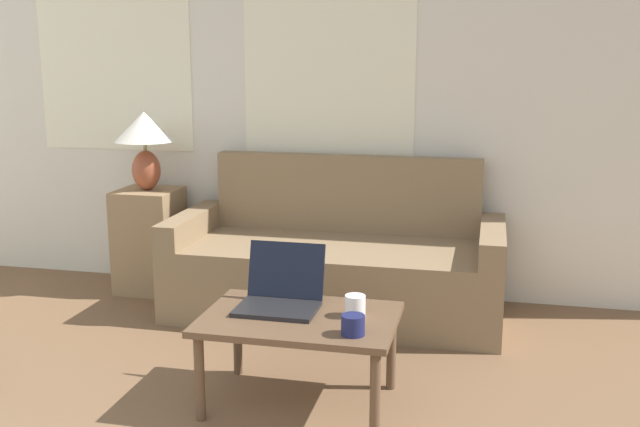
{
  "coord_description": "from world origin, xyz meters",
  "views": [
    {
      "loc": [
        1.67,
        -0.51,
        1.55
      ],
      "look_at": [
        0.84,
        3.11,
        0.75
      ],
      "focal_mm": 42.0,
      "sensor_mm": 36.0,
      "label": 1
    }
  ],
  "objects": [
    {
      "name": "wall_back",
      "position": [
        -0.0,
        4.2,
        1.31
      ],
      "size": [
        6.9,
        0.06,
        2.6
      ],
      "color": "silver",
      "rests_on": "ground_plane"
    },
    {
      "name": "couch",
      "position": [
        0.8,
        3.77,
        0.28
      ],
      "size": [
        1.96,
        0.83,
        0.92
      ],
      "color": "#846B4C",
      "rests_on": "ground_plane"
    },
    {
      "name": "side_table",
      "position": [
        -0.5,
        3.91,
        0.34
      ],
      "size": [
        0.38,
        0.38,
        0.68
      ],
      "color": "#937551",
      "rests_on": "ground_plane"
    },
    {
      "name": "table_lamp",
      "position": [
        -0.5,
        3.91,
        1.02
      ],
      "size": [
        0.38,
        0.38,
        0.5
      ],
      "color": "brown",
      "rests_on": "side_table"
    },
    {
      "name": "coffee_table",
      "position": [
        0.88,
        2.51,
        0.37
      ],
      "size": [
        0.86,
        0.59,
        0.42
      ],
      "color": "brown",
      "rests_on": "ground_plane"
    },
    {
      "name": "laptop",
      "position": [
        0.77,
        2.61,
        0.48
      ],
      "size": [
        0.36,
        0.33,
        0.27
      ],
      "color": "black",
      "rests_on": "coffee_table"
    },
    {
      "name": "cup_navy",
      "position": [
        1.12,
        2.57,
        0.46
      ],
      "size": [
        0.09,
        0.09,
        0.1
      ],
      "color": "white",
      "rests_on": "coffee_table"
    },
    {
      "name": "cup_yellow",
      "position": [
        1.15,
        2.35,
        0.46
      ],
      "size": [
        0.1,
        0.1,
        0.08
      ],
      "color": "#191E4C",
      "rests_on": "coffee_table"
    }
  ]
}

